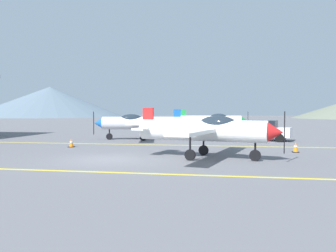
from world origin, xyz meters
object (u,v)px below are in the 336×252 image
(car_sedan, at_px, (262,130))
(traffic_cone_front, at_px, (296,147))
(airplane_mid, at_px, (138,123))
(airplane_far, at_px, (213,120))
(airplane_near, at_px, (206,130))
(traffic_cone_side, at_px, (71,143))

(car_sedan, height_order, traffic_cone_front, car_sedan)
(airplane_mid, distance_m, airplane_far, 11.02)
(car_sedan, bearing_deg, airplane_far, 116.13)
(airplane_near, distance_m, traffic_cone_front, 5.94)
(airplane_near, xyz_separation_m, airplane_mid, (-6.13, 10.13, 0.00))
(traffic_cone_front, bearing_deg, airplane_far, 107.59)
(car_sedan, bearing_deg, airplane_mid, -174.98)
(airplane_mid, height_order, traffic_cone_front, airplane_mid)
(car_sedan, bearing_deg, airplane_near, -109.30)
(airplane_far, bearing_deg, traffic_cone_front, -72.41)
(airplane_near, distance_m, traffic_cone_side, 9.74)
(airplane_mid, relative_size, car_sedan, 1.80)
(airplane_mid, relative_size, traffic_cone_front, 14.16)
(airplane_mid, height_order, traffic_cone_side, airplane_mid)
(car_sedan, bearing_deg, traffic_cone_side, -150.41)
(airplane_near, relative_size, car_sedan, 1.79)
(traffic_cone_front, height_order, traffic_cone_side, same)
(traffic_cone_side, bearing_deg, airplane_far, 61.29)
(traffic_cone_side, bearing_deg, car_sedan, 29.59)
(airplane_near, xyz_separation_m, car_sedan, (3.86, 11.01, -0.57))
(traffic_cone_front, bearing_deg, airplane_near, -146.29)
(airplane_mid, bearing_deg, traffic_cone_side, -113.64)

